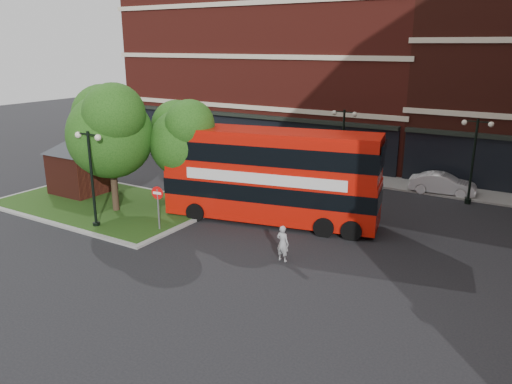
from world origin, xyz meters
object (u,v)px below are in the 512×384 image
Objects in this scene: woman at (283,243)px; bus at (271,170)px; car_white at (443,184)px; car_silver at (240,159)px.

bus is at bearing -49.32° from woman.
woman is at bearing -66.50° from bus.
bus is 12.19m from car_white.
woman is at bearing -136.42° from car_silver.
bus is at bearing 140.14° from car_white.
bus is 7.09× the size of woman.
car_silver reaches higher than car_white.
bus reaches higher than car_silver.
woman reaches higher than car_silver.
car_silver is (-10.66, 12.86, -0.02)m from woman.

